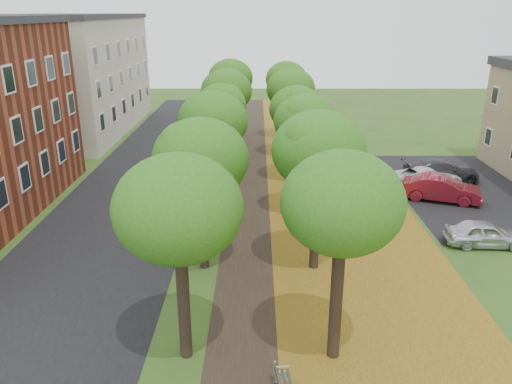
{
  "coord_description": "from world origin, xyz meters",
  "views": [
    {
      "loc": [
        0.12,
        -13.55,
        10.61
      ],
      "look_at": [
        0.05,
        8.79,
        2.5
      ],
      "focal_mm": 35.0,
      "sensor_mm": 36.0,
      "label": 1
    }
  ],
  "objects_px": {
    "car_silver": "(485,234)",
    "car_white": "(427,177)",
    "car_red": "(441,189)",
    "car_grey": "(441,171)"
  },
  "relations": [
    {
      "from": "car_silver",
      "to": "car_red",
      "type": "bearing_deg",
      "value": 3.26
    },
    {
      "from": "car_silver",
      "to": "car_grey",
      "type": "bearing_deg",
      "value": -4.0
    },
    {
      "from": "car_red",
      "to": "car_grey",
      "type": "relative_size",
      "value": 0.91
    },
    {
      "from": "car_grey",
      "to": "car_white",
      "type": "height_order",
      "value": "car_grey"
    },
    {
      "from": "car_silver",
      "to": "car_white",
      "type": "xyz_separation_m",
      "value": [
        0.0,
        8.68,
        -0.0
      ]
    },
    {
      "from": "car_red",
      "to": "car_silver",
      "type": "bearing_deg",
      "value": -160.6
    },
    {
      "from": "car_silver",
      "to": "car_white",
      "type": "distance_m",
      "value": 8.68
    },
    {
      "from": "car_red",
      "to": "car_grey",
      "type": "bearing_deg",
      "value": 0.56
    },
    {
      "from": "car_silver",
      "to": "car_white",
      "type": "relative_size",
      "value": 0.82
    },
    {
      "from": "car_silver",
      "to": "car_red",
      "type": "xyz_separation_m",
      "value": [
        0.0,
        6.08,
        0.12
      ]
    }
  ]
}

